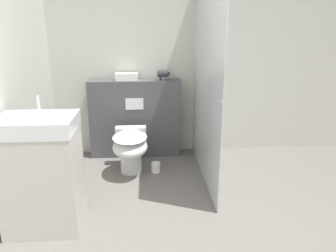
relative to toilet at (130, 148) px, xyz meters
The scene contains 8 objects.
wall_back 1.24m from the toilet, 63.64° to the left, with size 8.00×0.06×2.50m.
partition_panel 0.59m from the toilet, 85.38° to the left, with size 1.15×0.21×0.99m.
shower_glass 1.13m from the toilet, ahead, with size 0.04×1.61×2.17m.
toilet is the anchor object (origin of this frame).
sink_vanity 1.21m from the toilet, 124.28° to the right, with size 0.61×0.45×1.11m.
hair_drier 1.02m from the toilet, 53.00° to the left, with size 0.16×0.09×0.13m.
folded_towel 0.93m from the toilet, 94.50° to the left, with size 0.28×0.14×0.09m.
spare_toilet_roll 0.38m from the toilet, ahead, with size 0.11×0.11×0.12m.
Camera 1 is at (-0.18, -1.81, 1.66)m, focal length 35.00 mm.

